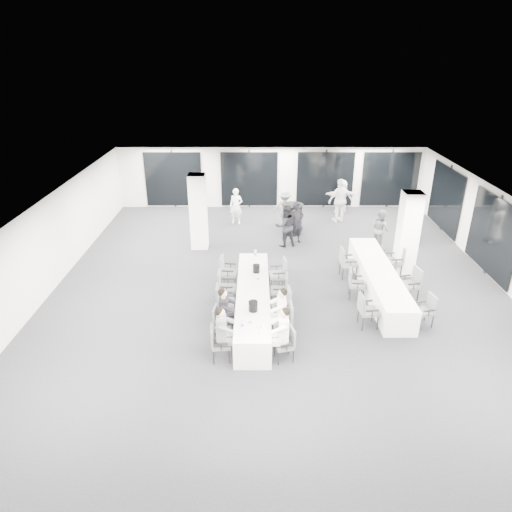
{
  "coord_description": "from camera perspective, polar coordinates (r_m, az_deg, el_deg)",
  "views": [
    {
      "loc": [
        -0.7,
        -12.65,
        6.85
      ],
      "look_at": [
        -0.69,
        -0.2,
        1.17
      ],
      "focal_mm": 32.0,
      "sensor_mm": 36.0,
      "label": 1
    }
  ],
  "objects": [
    {
      "name": "chair_side_left_near",
      "position": [
        12.54,
        13.58,
        -6.39
      ],
      "size": [
        0.54,
        0.58,
        0.97
      ],
      "rotation": [
        0.0,
        0.0,
        -1.46
      ],
      "color": "#4A4C51",
      "rests_on": "floor"
    },
    {
      "name": "ice_bucket_near",
      "position": [
        11.65,
        -0.36,
        -6.29
      ],
      "size": [
        0.24,
        0.24,
        0.27
      ],
      "primitive_type": "cylinder",
      "color": "black",
      "rests_on": "banquet_table_main"
    },
    {
      "name": "chair_main_right_fourth",
      "position": [
        13.23,
        3.25,
        -3.99
      ],
      "size": [
        0.51,
        0.56,
        0.95
      ],
      "rotation": [
        0.0,
        0.0,
        1.51
      ],
      "color": "#4A4C51",
      "rests_on": "floor"
    },
    {
      "name": "standing_guest_b",
      "position": [
        17.07,
        3.7,
        4.13
      ],
      "size": [
        1.01,
        0.78,
        1.83
      ],
      "primitive_type": "imported",
      "rotation": [
        0.0,
        0.0,
        3.45
      ],
      "color": "black",
      "rests_on": "floor"
    },
    {
      "name": "chair_main_right_mid",
      "position": [
        12.41,
        3.5,
        -5.92
      ],
      "size": [
        0.54,
        0.6,
        1.0
      ],
      "rotation": [
        0.0,
        0.0,
        1.65
      ],
      "color": "#4A4C51",
      "rests_on": "floor"
    },
    {
      "name": "ice_bucket_far",
      "position": [
        13.59,
        0.04,
        -1.58
      ],
      "size": [
        0.21,
        0.21,
        0.24
      ],
      "primitive_type": "cylinder",
      "color": "black",
      "rests_on": "banquet_table_main"
    },
    {
      "name": "seated_guest_b",
      "position": [
        11.63,
        -3.73,
        -6.81
      ],
      "size": [
        0.5,
        0.38,
        1.44
      ],
      "rotation": [
        0.0,
        0.0,
        -1.57
      ],
      "color": "black",
      "rests_on": "floor"
    },
    {
      "name": "seated_guest_c",
      "position": [
        10.85,
        3.13,
        -9.33
      ],
      "size": [
        0.5,
        0.38,
        1.44
      ],
      "rotation": [
        0.0,
        0.0,
        1.57
      ],
      "color": "white",
      "rests_on": "floor"
    },
    {
      "name": "standing_guest_d",
      "position": [
        19.87,
        10.49,
        7.18
      ],
      "size": [
        1.42,
        1.12,
        2.13
      ],
      "primitive_type": "imported",
      "rotation": [
        0.0,
        0.0,
        3.53
      ],
      "color": "white",
      "rests_on": "floor"
    },
    {
      "name": "room",
      "position": [
        14.89,
        6.08,
        2.86
      ],
      "size": [
        14.04,
        16.04,
        2.84
      ],
      "color": "black",
      "rests_on": "ground"
    },
    {
      "name": "chair_main_left_far",
      "position": [
        14.21,
        -3.73,
        -1.71
      ],
      "size": [
        0.57,
        0.62,
        1.01
      ],
      "rotation": [
        0.0,
        0.0,
        -1.69
      ],
      "color": "#4A4C51",
      "rests_on": "floor"
    },
    {
      "name": "water_bottle_b",
      "position": [
        13.1,
        0.26,
        -2.74
      ],
      "size": [
        0.06,
        0.06,
        0.2
      ],
      "primitive_type": "cylinder",
      "color": "silver",
      "rests_on": "banquet_table_main"
    },
    {
      "name": "cocktail_table",
      "position": [
        18.4,
        4.56,
        4.65
      ],
      "size": [
        0.88,
        0.88,
        1.22
      ],
      "color": "black",
      "rests_on": "floor"
    },
    {
      "name": "seated_guest_a",
      "position": [
        10.87,
        -4.01,
        -9.28
      ],
      "size": [
        0.5,
        0.38,
        1.44
      ],
      "rotation": [
        0.0,
        0.0,
        -1.57
      ],
      "color": "slate",
      "rests_on": "floor"
    },
    {
      "name": "seated_guest_d",
      "position": [
        11.62,
        2.9,
        -6.79
      ],
      "size": [
        0.5,
        0.38,
        1.44
      ],
      "rotation": [
        0.0,
        0.0,
        1.57
      ],
      "color": "white",
      "rests_on": "floor"
    },
    {
      "name": "standing_guest_h",
      "position": [
        17.5,
        15.32,
        3.57
      ],
      "size": [
        0.78,
        0.95,
        1.7
      ],
      "primitive_type": "imported",
      "rotation": [
        0.0,
        0.0,
        1.96
      ],
      "color": "slate",
      "rests_on": "floor"
    },
    {
      "name": "plate_b",
      "position": [
        11.05,
        0.4,
        -8.89
      ],
      "size": [
        0.2,
        0.2,
        0.03
      ],
      "color": "white",
      "rests_on": "banquet_table_main"
    },
    {
      "name": "chair_main_left_near",
      "position": [
        11.04,
        -4.82,
        -10.59
      ],
      "size": [
        0.49,
        0.54,
        0.9
      ],
      "rotation": [
        0.0,
        0.0,
        -1.48
      ],
      "color": "#4A4C51",
      "rests_on": "floor"
    },
    {
      "name": "chair_main_right_near",
      "position": [
        11.05,
        3.91,
        -10.66
      ],
      "size": [
        0.52,
        0.55,
        0.86
      ],
      "rotation": [
        0.0,
        0.0,
        1.8
      ],
      "color": "#4A4C51",
      "rests_on": "floor"
    },
    {
      "name": "chair_main_left_mid",
      "position": [
        12.61,
        -4.2,
        -5.49
      ],
      "size": [
        0.5,
        0.56,
        0.98
      ],
      "rotation": [
        0.0,
        0.0,
        -1.56
      ],
      "color": "#4A4C51",
      "rests_on": "floor"
    },
    {
      "name": "column_right",
      "position": [
        15.49,
        18.42,
        2.62
      ],
      "size": [
        0.6,
        0.6,
        2.8
      ],
      "primitive_type": "cube",
      "color": "white",
      "rests_on": "floor"
    },
    {
      "name": "plate_c",
      "position": [
        12.01,
        -0.61,
        -5.95
      ],
      "size": [
        0.2,
        0.2,
        0.03
      ],
      "color": "white",
      "rests_on": "banquet_table_main"
    },
    {
      "name": "chair_side_left_mid",
      "position": [
        13.88,
        12.19,
        -3.16
      ],
      "size": [
        0.52,
        0.56,
        0.93
      ],
      "rotation": [
        0.0,
        0.0,
        -1.69
      ],
      "color": "#4A4C51",
      "rests_on": "floor"
    },
    {
      "name": "standing_guest_a",
      "position": [
        17.41,
        5.1,
        4.52
      ],
      "size": [
        0.84,
        0.77,
        1.85
      ],
      "primitive_type": "imported",
      "rotation": [
        0.0,
        0.0,
        0.42
      ],
      "color": "black",
      "rests_on": "floor"
    },
    {
      "name": "plate_a",
      "position": [
        11.23,
        -0.75,
        -8.32
      ],
      "size": [
        0.18,
        0.18,
        0.03
      ],
      "color": "white",
      "rests_on": "banquet_table_main"
    },
    {
      "name": "standing_guest_e",
      "position": [
        18.39,
        19.14,
        4.6
      ],
      "size": [
        0.62,
        0.98,
        2.01
      ],
      "primitive_type": "imported",
      "rotation": [
        0.0,
        0.0,
        1.54
      ],
      "color": "white",
      "rests_on": "floor"
    },
    {
      "name": "water_bottle_c",
      "position": [
        14.6,
        -0.09,
        0.35
      ],
      "size": [
        0.08,
        0.08,
        0.24
      ],
      "primitive_type": "cylinder",
      "color": "silver",
      "rests_on": "banquet_table_main"
    },
    {
      "name": "column_left",
      "position": [
        16.89,
        -7.21,
        5.5
      ],
      "size": [
        0.6,
        0.6,
        2.8
      ],
      "primitive_type": "cube",
      "color": "white",
      "rests_on": "floor"
    },
    {
      "name": "chair_side_right_near",
      "position": [
        13.12,
        20.58,
        -6.13
      ],
      "size": [
        0.53,
        0.56,
        0.89
      ],
      "rotation": [
        0.0,
        0.0,
        1.77
      ],
      "color": "#4A4C51",
      "rests_on": "floor"
    },
    {
      "name": "banquet_table_main",
      "position": [
        12.83,
        -0.38,
        -5.78
      ],
      "size": [
        0.9,
        5.0,
        0.75
      ],
      "primitive_type": "cube",
      "color": "silver",
      "rests_on": "floor"
    },
    {
      "name": "wine_glass",
      "position": [
        10.76,
        0.35,
        -9.01
      ],
      "size": [
        0.08,
        0.08,
        0.21
      ],
      "color": "silver",
      "rests_on": "banquet_table_main"
    },
    {
      "name": "standing_guest_g",
      "position": [
        19.4,
        -2.51,
        6.51
      ],
      "size": [
        0.72,
        0.62,
        1.72
      ],
      "primitive_type": "imported",
      "rotation": [
        0.0,
        0.0,
        -0.21
      ],
      "color": "white",
      "rests_on": "floor"
    },
    {
      "name": "banquet_table_side",
      "position": [
        14.48,
        15.06,
        -2.96
      ],
      "size": [
        0.9,
        5.0,
        0.75
      ],
      "primitive_type": "cube",
      "color": "silver",
      "rests_on": "floor"
    },
    {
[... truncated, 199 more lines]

